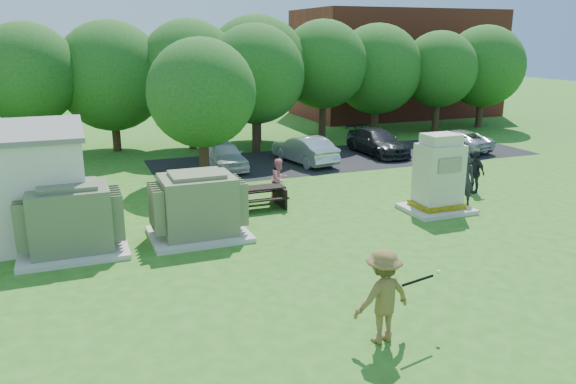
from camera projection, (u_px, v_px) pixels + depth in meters
name	position (u px, v px, depth m)	size (l,w,h in m)	color
ground	(344.00, 279.00, 14.57)	(120.00, 120.00, 0.00)	#2D6619
brick_building	(396.00, 63.00, 44.02)	(15.00, 8.00, 8.00)	maroon
parking_strip	(348.00, 157.00, 29.13)	(20.00, 6.00, 0.01)	#232326
transformer_left	(71.00, 221.00, 16.09)	(3.00, 2.40, 2.07)	beige
transformer_right	(198.00, 207.00, 17.38)	(3.00, 2.40, 2.07)	beige
generator_cabinet	(438.00, 178.00, 19.88)	(2.30, 1.88, 2.80)	beige
picnic_table	(259.00, 195.00, 20.46)	(1.84, 1.38, 0.79)	black
batter	(383.00, 296.00, 11.35)	(1.29, 0.74, 2.00)	brown
person_by_generator	(465.00, 180.00, 20.76)	(0.69, 0.45, 1.90)	black
person_at_picnic	(279.00, 179.00, 21.50)	(0.77, 0.60, 1.59)	pink
person_walking_right	(475.00, 172.00, 22.38)	(1.01, 0.42, 1.72)	black
car_white	(224.00, 155.00, 26.50)	(1.55, 3.85, 1.31)	silver
car_silver_a	(305.00, 150.00, 27.64)	(1.44, 4.12, 1.36)	silver
car_dark	(377.00, 142.00, 29.74)	(1.84, 4.53, 1.31)	black
car_silver_b	(455.00, 140.00, 30.65)	(1.92, 4.16, 1.16)	#B4B4B9
batting_equipment	(416.00, 279.00, 11.43)	(1.34, 0.43, 0.11)	black
tree_row	(222.00, 72.00, 30.69)	(41.30, 13.30, 7.30)	#47301E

